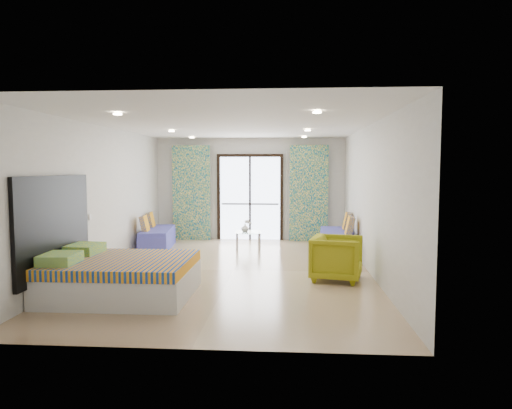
# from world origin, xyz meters

# --- Properties ---
(floor) EXTENTS (5.00, 7.50, 0.01)m
(floor) POSITION_xyz_m (0.00, 0.00, 0.00)
(floor) COLOR tan
(floor) RESTS_ON ground
(ceiling) EXTENTS (5.00, 7.50, 0.01)m
(ceiling) POSITION_xyz_m (0.00, 0.00, 2.70)
(ceiling) COLOR silver
(ceiling) RESTS_ON ground
(wall_back) EXTENTS (5.00, 0.01, 2.70)m
(wall_back) POSITION_xyz_m (0.00, 3.75, 1.35)
(wall_back) COLOR silver
(wall_back) RESTS_ON ground
(wall_front) EXTENTS (5.00, 0.01, 2.70)m
(wall_front) POSITION_xyz_m (0.00, -3.75, 1.35)
(wall_front) COLOR silver
(wall_front) RESTS_ON ground
(wall_left) EXTENTS (0.01, 7.50, 2.70)m
(wall_left) POSITION_xyz_m (-2.50, 0.00, 1.35)
(wall_left) COLOR silver
(wall_left) RESTS_ON ground
(wall_right) EXTENTS (0.01, 7.50, 2.70)m
(wall_right) POSITION_xyz_m (2.50, 0.00, 1.35)
(wall_right) COLOR silver
(wall_right) RESTS_ON ground
(balcony_door) EXTENTS (1.76, 0.08, 2.28)m
(balcony_door) POSITION_xyz_m (0.00, 3.72, 1.26)
(balcony_door) COLOR black
(balcony_door) RESTS_ON floor
(balcony_rail) EXTENTS (1.52, 0.03, 0.04)m
(balcony_rail) POSITION_xyz_m (0.00, 3.73, 0.95)
(balcony_rail) COLOR #595451
(balcony_rail) RESTS_ON balcony_door
(curtain_left) EXTENTS (1.00, 0.10, 2.50)m
(curtain_left) POSITION_xyz_m (-1.55, 3.57, 1.25)
(curtain_left) COLOR silver
(curtain_left) RESTS_ON floor
(curtain_right) EXTENTS (1.00, 0.10, 2.50)m
(curtain_right) POSITION_xyz_m (1.55, 3.57, 1.25)
(curtain_right) COLOR silver
(curtain_right) RESTS_ON floor
(downlight_a) EXTENTS (0.12, 0.12, 0.02)m
(downlight_a) POSITION_xyz_m (-1.40, -2.00, 2.67)
(downlight_a) COLOR #FFE0B2
(downlight_a) RESTS_ON ceiling
(downlight_b) EXTENTS (0.12, 0.12, 0.02)m
(downlight_b) POSITION_xyz_m (1.40, -2.00, 2.67)
(downlight_b) COLOR #FFE0B2
(downlight_b) RESTS_ON ceiling
(downlight_c) EXTENTS (0.12, 0.12, 0.02)m
(downlight_c) POSITION_xyz_m (-1.40, 1.00, 2.67)
(downlight_c) COLOR #FFE0B2
(downlight_c) RESTS_ON ceiling
(downlight_d) EXTENTS (0.12, 0.12, 0.02)m
(downlight_d) POSITION_xyz_m (1.40, 1.00, 2.67)
(downlight_d) COLOR #FFE0B2
(downlight_d) RESTS_ON ceiling
(downlight_e) EXTENTS (0.12, 0.12, 0.02)m
(downlight_e) POSITION_xyz_m (-1.40, 3.00, 2.67)
(downlight_e) COLOR #FFE0B2
(downlight_e) RESTS_ON ceiling
(downlight_f) EXTENTS (0.12, 0.12, 0.02)m
(downlight_f) POSITION_xyz_m (1.40, 3.00, 2.67)
(downlight_f) COLOR #FFE0B2
(downlight_f) RESTS_ON ceiling
(headboard) EXTENTS (0.06, 2.10, 1.50)m
(headboard) POSITION_xyz_m (-2.46, -1.85, 1.05)
(headboard) COLOR black
(headboard) RESTS_ON floor
(switch_plate) EXTENTS (0.02, 0.10, 0.10)m
(switch_plate) POSITION_xyz_m (-2.47, -0.60, 1.05)
(switch_plate) COLOR silver
(switch_plate) RESTS_ON wall_left
(bed) EXTENTS (2.06, 1.68, 0.71)m
(bed) POSITION_xyz_m (-1.48, -1.85, 0.30)
(bed) COLOR silver
(bed) RESTS_ON floor
(daybed_left) EXTENTS (0.85, 1.74, 0.82)m
(daybed_left) POSITION_xyz_m (-2.11, 2.25, 0.26)
(daybed_left) COLOR #4749AA
(daybed_left) RESTS_ON floor
(daybed_right) EXTENTS (0.81, 1.85, 0.89)m
(daybed_right) POSITION_xyz_m (2.12, 1.80, 0.28)
(daybed_right) COLOR #4749AA
(daybed_right) RESTS_ON floor
(coffee_table) EXTENTS (0.66, 0.66, 0.69)m
(coffee_table) POSITION_xyz_m (0.07, 2.33, 0.35)
(coffee_table) COLOR silver
(coffee_table) RESTS_ON floor
(vase) EXTENTS (0.24, 0.24, 0.18)m
(vase) POSITION_xyz_m (-0.00, 2.32, 0.49)
(vase) COLOR white
(vase) RESTS_ON coffee_table
(armchair) EXTENTS (0.92, 0.96, 0.84)m
(armchair) POSITION_xyz_m (1.85, -0.63, 0.42)
(armchair) COLOR #989713
(armchair) RESTS_ON floor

